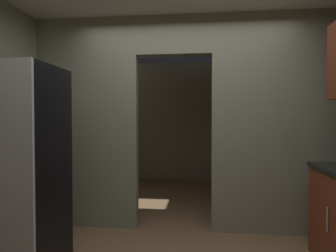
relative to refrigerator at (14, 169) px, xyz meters
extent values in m
cube|color=gray|center=(0.24, 1.14, 0.39)|extent=(1.27, 0.12, 2.60)
cube|color=gray|center=(2.59, 1.14, 0.39)|extent=(1.59, 0.12, 2.60)
cube|color=gray|center=(1.33, 1.14, 1.46)|extent=(0.91, 0.12, 0.47)
cube|color=gray|center=(1.49, 4.15, 0.39)|extent=(3.78, 0.10, 2.60)
cube|color=gray|center=(-0.35, 2.65, 0.39)|extent=(0.10, 3.01, 2.60)
cube|color=gray|center=(3.33, 2.65, 0.39)|extent=(0.10, 3.01, 2.60)
cube|color=black|center=(0.00, 0.02, 0.00)|extent=(0.78, 0.67, 1.83)
cylinder|color=#B7BABC|center=(2.76, 0.24, -0.43)|extent=(0.01, 0.01, 0.22)
camera|label=1|loc=(1.67, -2.47, 0.45)|focal=31.78mm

